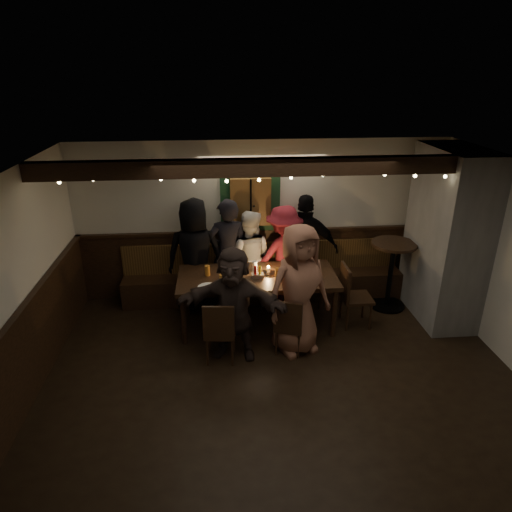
{
  "coord_description": "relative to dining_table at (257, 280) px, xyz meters",
  "views": [
    {
      "loc": [
        -0.73,
        -4.56,
        3.67
      ],
      "look_at": [
        -0.18,
        1.6,
        1.05
      ],
      "focal_mm": 32.0,
      "sensor_mm": 36.0,
      "label": 1
    }
  ],
  "objects": [
    {
      "name": "person_b",
      "position": [
        -0.4,
        0.67,
        0.15
      ],
      "size": [
        0.69,
        0.48,
        1.8
      ],
      "primitive_type": "imported",
      "rotation": [
        0.0,
        0.0,
        3.22
      ],
      "color": "black",
      "rests_on": "ground"
    },
    {
      "name": "person_a",
      "position": [
        -0.91,
        0.63,
        0.16
      ],
      "size": [
        0.91,
        0.61,
        1.82
      ],
      "primitive_type": "imported",
      "rotation": [
        0.0,
        0.0,
        3.11
      ],
      "color": "black",
      "rests_on": "ground"
    },
    {
      "name": "chair_near_left",
      "position": [
        -0.57,
        -0.89,
        -0.25
      ],
      "size": [
        0.44,
        0.44,
        0.89
      ],
      "color": "black",
      "rests_on": "ground"
    },
    {
      "name": "room",
      "position": [
        1.25,
        0.02,
        0.32
      ],
      "size": [
        6.02,
        5.01,
        2.62
      ],
      "color": "black",
      "rests_on": "ground"
    },
    {
      "name": "person_c",
      "position": [
        -0.06,
        0.77,
        0.03
      ],
      "size": [
        0.89,
        0.76,
        1.57
      ],
      "primitive_type": "imported",
      "rotation": [
        0.0,
        0.0,
        2.9
      ],
      "color": "silver",
      "rests_on": "ground"
    },
    {
      "name": "person_e",
      "position": [
        0.85,
        0.76,
        0.15
      ],
      "size": [
        1.12,
        0.64,
        1.8
      ],
      "primitive_type": "imported",
      "rotation": [
        0.0,
        0.0,
        2.94
      ],
      "color": "black",
      "rests_on": "ground"
    },
    {
      "name": "person_g",
      "position": [
        0.49,
        -0.66,
        0.16
      ],
      "size": [
        1.04,
        0.85,
        1.82
      ],
      "primitive_type": "imported",
      "rotation": [
        0.0,
        0.0,
        0.35
      ],
      "color": "#8F5A45",
      "rests_on": "ground"
    },
    {
      "name": "chair_near_right",
      "position": [
        0.36,
        -0.78,
        -0.28
      ],
      "size": [
        0.48,
        0.48,
        0.83
      ],
      "color": "black",
      "rests_on": "ground"
    },
    {
      "name": "dining_table",
      "position": [
        0.0,
        0.0,
        0.0
      ],
      "size": [
        2.3,
        0.99,
        1.0
      ],
      "color": "black",
      "rests_on": "ground"
    },
    {
      "name": "person_d",
      "position": [
        0.5,
        0.72,
        0.07
      ],
      "size": [
        1.19,
        0.89,
        1.65
      ],
      "primitive_type": "imported",
      "rotation": [
        0.0,
        0.0,
        3.43
      ],
      "color": "maroon",
      "rests_on": "ground"
    },
    {
      "name": "chair_end",
      "position": [
        1.39,
        -0.11,
        -0.21
      ],
      "size": [
        0.44,
        0.44,
        0.96
      ],
      "color": "black",
      "rests_on": "ground"
    },
    {
      "name": "person_f",
      "position": [
        -0.38,
        -0.73,
        0.03
      ],
      "size": [
        1.52,
        0.81,
        1.56
      ],
      "primitive_type": "imported",
      "rotation": [
        0.0,
        0.0,
        -0.25
      ],
      "color": "#2E2320",
      "rests_on": "ground"
    },
    {
      "name": "high_top",
      "position": [
        2.17,
        0.4,
        -0.05
      ],
      "size": [
        0.7,
        0.7,
        1.11
      ],
      "color": "black",
      "rests_on": "ground"
    }
  ]
}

